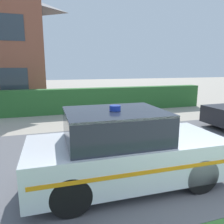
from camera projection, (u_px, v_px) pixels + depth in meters
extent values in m
cube|color=#5B5B60|center=(146.00, 153.00, 5.96)|extent=(28.00, 5.49, 0.01)
cube|color=#2D662D|center=(75.00, 101.00, 11.14)|extent=(14.49, 0.61, 1.24)
cylinder|color=black|center=(200.00, 175.00, 4.03)|extent=(0.67, 0.22, 0.66)
cylinder|color=black|center=(162.00, 148.00, 5.36)|extent=(0.67, 0.22, 0.66)
cylinder|color=black|center=(71.00, 196.00, 3.39)|extent=(0.67, 0.22, 0.66)
cylinder|color=black|center=(64.00, 160.00, 4.71)|extent=(0.67, 0.22, 0.66)
cube|color=silver|center=(127.00, 157.00, 4.33)|extent=(3.86, 1.70, 0.73)
cube|color=#232833|center=(115.00, 126.00, 4.13)|extent=(1.86, 1.49, 0.58)
cube|color=silver|center=(115.00, 112.00, 4.07)|extent=(1.86, 1.49, 0.04)
cube|color=orange|center=(144.00, 173.00, 3.56)|extent=(3.63, 0.09, 0.07)
cube|color=orange|center=(115.00, 141.00, 5.08)|extent=(3.63, 0.09, 0.07)
cylinder|color=#1933A5|center=(115.00, 108.00, 4.06)|extent=(0.21, 0.21, 0.10)
cylinder|color=black|center=(217.00, 116.00, 8.90)|extent=(0.64, 0.21, 0.64)
cube|color=#333D47|center=(14.00, 80.00, 11.50)|extent=(1.40, 0.02, 1.30)
cube|color=#333D47|center=(9.00, 27.00, 10.97)|extent=(1.40, 0.02, 1.30)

